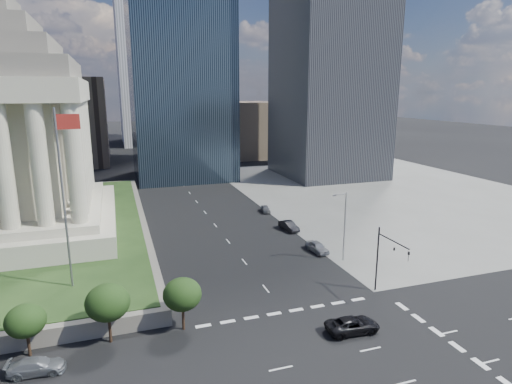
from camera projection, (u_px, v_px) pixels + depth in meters
name	position (u px, v px, depth m)	size (l,w,h in m)	color
ground	(174.00, 174.00, 126.11)	(500.00, 500.00, 0.00)	black
sidewalk_ne	(389.00, 192.00, 103.36)	(68.00, 90.00, 0.03)	slate
flagpole	(64.00, 190.00, 46.19)	(2.52, 0.24, 20.00)	slate
midrise_glass	(180.00, 67.00, 115.29)	(26.00, 26.00, 60.00)	black
building_filler_ne	(247.00, 129.00, 161.42)	(20.00, 30.00, 20.00)	brown
building_filler_nw	(69.00, 122.00, 141.38)	(24.00, 30.00, 28.00)	brown
traffic_signal_ne	(387.00, 254.00, 49.06)	(0.30, 5.74, 8.00)	black
street_lamp_north	(344.00, 223.00, 59.66)	(2.13, 0.22, 10.00)	slate
pickup_truck	(353.00, 325.00, 42.65)	(5.48, 2.53, 1.52)	black
suv_grey	(37.00, 366.00, 36.35)	(4.69, 1.91, 1.36)	slate
parked_sedan_near	(317.00, 247.00, 64.07)	(4.63, 1.86, 1.58)	gray
parked_sedan_mid	(289.00, 226.00, 74.23)	(4.77, 1.66, 1.57)	black
parked_sedan_far	(265.00, 209.00, 85.44)	(1.59, 3.94, 1.34)	#54565B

